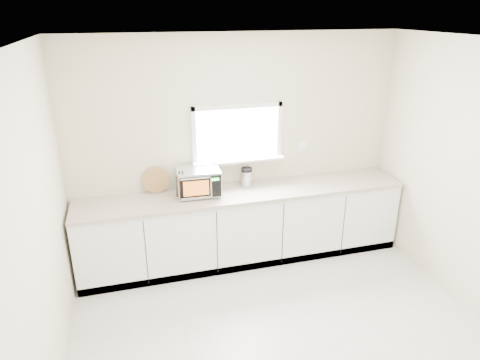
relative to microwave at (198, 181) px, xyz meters
name	(u,v)px	position (x,y,z in m)	size (l,w,h in m)	color
ground	(295,355)	(0.53, -1.74, -1.08)	(4.00, 4.00, 0.00)	beige
back_wall	(237,148)	(0.53, 0.25, 0.28)	(4.00, 0.17, 2.70)	beige
cabinets	(244,227)	(0.53, -0.04, -0.64)	(3.92, 0.60, 0.88)	white
countertop	(244,193)	(0.53, -0.05, -0.18)	(3.92, 0.64, 0.04)	#B4A894
microwave	(198,181)	(0.00, 0.00, 0.00)	(0.50, 0.42, 0.31)	black
knife_block	(182,185)	(-0.19, -0.01, -0.02)	(0.17, 0.25, 0.33)	#432F18
cutting_board	(156,180)	(-0.47, 0.20, -0.01)	(0.31, 0.31, 0.02)	#AD7743
coffee_grinder	(247,177)	(0.61, 0.10, -0.05)	(0.16, 0.16, 0.24)	#B8BBC0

